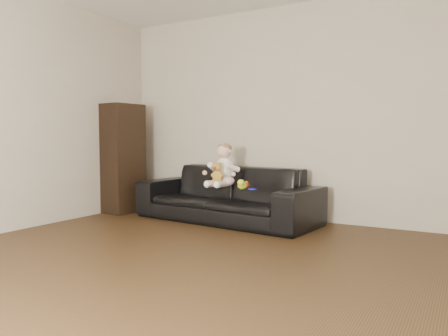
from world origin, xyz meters
The scene contains 10 objects.
floor centered at (0.00, 0.00, 0.00)m, with size 5.50×5.50×0.00m, color #392614.
wall_back centered at (0.00, 2.75, 1.30)m, with size 5.00×5.00×0.00m, color #B3AA97.
sofa centered at (-0.79, 2.25, 0.33)m, with size 2.23×0.87×0.65m, color black.
cabinet centered at (-2.30, 2.12, 0.72)m, with size 0.36×0.50×1.45m, color black.
shelf_item centered at (-2.28, 2.12, 1.05)m, with size 0.18×0.25×0.28m, color silver.
baby centered at (-0.76, 2.13, 0.65)m, with size 0.36×0.44×0.51m.
teddy_bear centered at (-0.75, 1.97, 0.60)m, with size 0.13×0.14×0.23m.
toy_green centered at (-0.44, 2.00, 0.47)m, with size 0.10×0.12×0.09m, color #C1E21A.
toy_rattle centered at (-0.46, 2.13, 0.46)m, with size 0.07×0.07×0.07m, color red.
toy_blue_disc centered at (-0.34, 2.05, 0.43)m, with size 0.10×0.10×0.01m, color #181FC4.
Camera 1 is at (1.76, -2.30, 1.00)m, focal length 35.00 mm.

